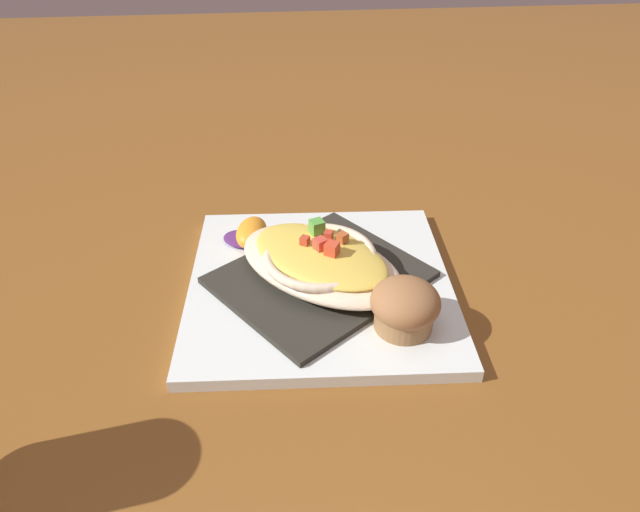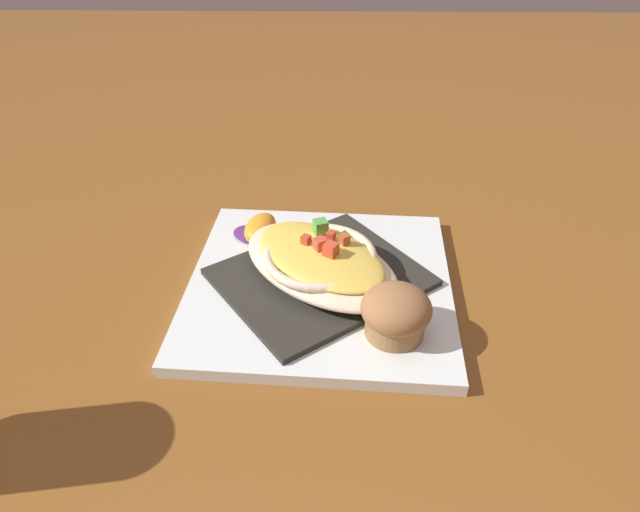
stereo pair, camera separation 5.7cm
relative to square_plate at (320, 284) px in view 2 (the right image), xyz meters
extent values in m
plane|color=brown|center=(0.00, 0.00, -0.01)|extent=(2.60, 2.60, 0.00)
cube|color=white|center=(0.00, 0.00, 0.00)|extent=(0.28, 0.28, 0.01)
cube|color=#2B2A24|center=(0.00, 0.00, 0.01)|extent=(0.24, 0.25, 0.01)
ellipsoid|color=beige|center=(0.00, 0.00, 0.03)|extent=(0.21, 0.21, 0.03)
torus|color=beige|center=(0.00, 0.00, 0.04)|extent=(0.16, 0.16, 0.01)
ellipsoid|color=#E6C74E|center=(0.00, 0.00, 0.04)|extent=(0.17, 0.17, 0.02)
cube|color=green|center=(0.00, 0.00, 0.05)|extent=(0.01, 0.01, 0.01)
cube|color=#D54A39|center=(0.00, 0.00, 0.05)|extent=(0.02, 0.02, 0.01)
cube|color=#C9442B|center=(0.01, 0.01, 0.05)|extent=(0.01, 0.01, 0.01)
cube|color=#D8482C|center=(-0.01, -0.01, 0.05)|extent=(0.02, 0.02, 0.01)
cube|color=#C83E2E|center=(0.02, -0.01, 0.05)|extent=(0.01, 0.01, 0.01)
cube|color=#CC412B|center=(0.00, 0.00, 0.05)|extent=(0.01, 0.01, 0.01)
cube|color=#BA582B|center=(0.01, -0.02, 0.05)|extent=(0.01, 0.01, 0.01)
cube|color=#55A741|center=(0.03, 0.00, 0.05)|extent=(0.02, 0.02, 0.01)
cylinder|color=#986F43|center=(-0.08, -0.07, 0.02)|extent=(0.05, 0.05, 0.02)
ellipsoid|color=#996840|center=(-0.08, -0.07, 0.04)|extent=(0.06, 0.06, 0.04)
ellipsoid|color=#4C0F23|center=(-0.08, -0.07, 0.04)|extent=(0.02, 0.02, 0.01)
ellipsoid|color=#52286A|center=(0.08, 0.08, 0.01)|extent=(0.05, 0.06, 0.01)
ellipsoid|color=orange|center=(0.08, 0.07, 0.02)|extent=(0.06, 0.05, 0.02)
camera|label=1|loc=(-0.46, 0.05, 0.36)|focal=31.61mm
camera|label=2|loc=(-0.46, -0.01, 0.36)|focal=31.61mm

